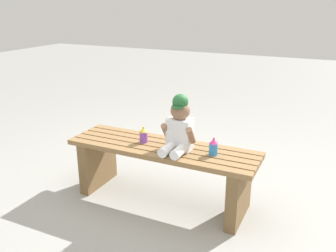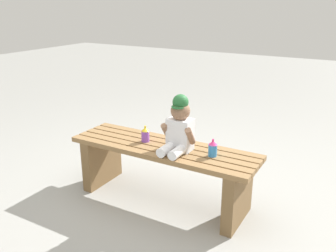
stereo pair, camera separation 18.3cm
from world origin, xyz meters
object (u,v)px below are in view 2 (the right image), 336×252
at_px(child_figure, 179,127).
at_px(sippy_cup_right, 213,148).
at_px(park_bench, 163,165).
at_px(sippy_cup_left, 145,134).

bearing_deg(child_figure, sippy_cup_right, 6.18).
distance_m(park_bench, sippy_cup_left, 0.26).
bearing_deg(sippy_cup_right, child_figure, -173.82).
bearing_deg(sippy_cup_right, sippy_cup_left, 180.00).
bearing_deg(park_bench, sippy_cup_left, 177.07).
relative_size(park_bench, sippy_cup_right, 11.42).
bearing_deg(sippy_cup_left, park_bench, -2.93).
xyz_separation_m(child_figure, sippy_cup_left, (-0.30, 0.03, -0.12)).
height_order(child_figure, sippy_cup_left, child_figure).
distance_m(park_bench, child_figure, 0.36).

